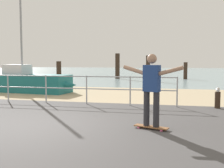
# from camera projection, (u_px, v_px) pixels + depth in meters

# --- Properties ---
(ground_plane) EXTENTS (24.00, 10.00, 0.04)m
(ground_plane) POSITION_uv_depth(u_px,v_px,m) (17.00, 139.00, 5.63)
(ground_plane) COLOR #474444
(ground_plane) RESTS_ON ground
(beach_strip) EXTENTS (24.00, 6.00, 0.04)m
(beach_strip) POSITION_uv_depth(u_px,v_px,m) (109.00, 94.00, 13.40)
(beach_strip) COLOR tan
(beach_strip) RESTS_ON ground
(sea_surface) EXTENTS (72.00, 50.00, 0.04)m
(sea_surface) POSITION_uv_depth(u_px,v_px,m) (154.00, 72.00, 40.61)
(sea_surface) COLOR #849EA3
(sea_surface) RESTS_ON ground
(railing_fence) EXTENTS (9.62, 0.05, 1.05)m
(railing_fence) POSITION_uv_depth(u_px,v_px,m) (46.00, 85.00, 10.40)
(railing_fence) COLOR #9EA0A5
(railing_fence) RESTS_ON ground
(sailboat) EXTENTS (5.04, 1.91, 5.30)m
(sailboat) POSITION_uv_depth(u_px,v_px,m) (30.00, 82.00, 13.95)
(sailboat) COLOR #19666B
(sailboat) RESTS_ON ground
(skateboard) EXTENTS (0.82, 0.45, 0.08)m
(skateboard) POSITION_uv_depth(u_px,v_px,m) (151.00, 127.00, 6.37)
(skateboard) COLOR brown
(skateboard) RESTS_ON ground
(skateboarder) EXTENTS (1.40, 0.56, 1.65)m
(skateboarder) POSITION_uv_depth(u_px,v_px,m) (152.00, 86.00, 6.29)
(skateboarder) COLOR #26262B
(skateboarder) RESTS_ON skateboard
(bollard_short) EXTENTS (0.18, 0.18, 0.56)m
(bollard_short) POSITION_uv_depth(u_px,v_px,m) (217.00, 100.00, 9.19)
(bollard_short) COLOR #332319
(bollard_short) RESTS_ON ground
(seagull) EXTENTS (0.16, 0.49, 0.18)m
(seagull) POSITION_uv_depth(u_px,v_px,m) (218.00, 90.00, 9.14)
(seagull) COLOR white
(seagull) RESTS_ON bollard_short
(groyne_post_0) EXTENTS (0.34, 0.34, 1.57)m
(groyne_post_0) POSITION_uv_depth(u_px,v_px,m) (59.00, 72.00, 19.60)
(groyne_post_0) COLOR #332319
(groyne_post_0) RESTS_ON ground
(groyne_post_1) EXTENTS (0.40, 0.40, 2.26)m
(groyne_post_1) POSITION_uv_depth(u_px,v_px,m) (117.00, 66.00, 24.83)
(groyne_post_1) COLOR #332319
(groyne_post_1) RESTS_ON ground
(groyne_post_2) EXTENTS (0.33, 0.33, 2.02)m
(groyne_post_2) POSITION_uv_depth(u_px,v_px,m) (148.00, 68.00, 21.89)
(groyne_post_2) COLOR #332319
(groyne_post_2) RESTS_ON ground
(groyne_post_3) EXTENTS (0.33, 0.33, 1.48)m
(groyne_post_3) POSITION_uv_depth(u_px,v_px,m) (185.00, 71.00, 23.93)
(groyne_post_3) COLOR #332319
(groyne_post_3) RESTS_ON ground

